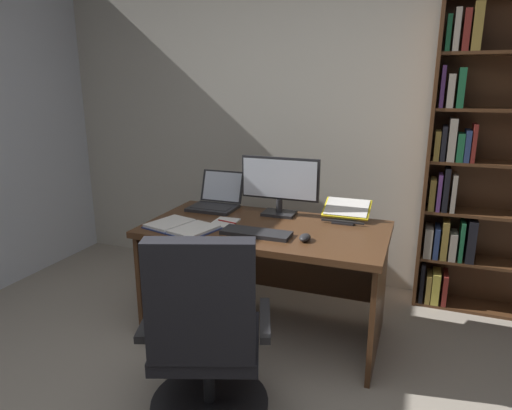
% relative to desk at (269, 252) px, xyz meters
% --- Properties ---
extents(wall_back, '(5.43, 0.12, 2.64)m').
position_rel_desk_xyz_m(wall_back, '(0.20, 0.97, 0.78)').
color(wall_back, beige).
rests_on(wall_back, ground).
extents(desk, '(1.52, 0.81, 0.74)m').
position_rel_desk_xyz_m(desk, '(0.00, 0.00, 0.00)').
color(desk, '#4C2D19').
rests_on(desk, ground).
extents(bookshelf, '(0.96, 0.26, 2.17)m').
position_rel_desk_xyz_m(bookshelf, '(1.29, 0.77, 0.52)').
color(bookshelf, '#4C2D19').
rests_on(bookshelf, ground).
extents(office_chair, '(0.70, 0.63, 0.99)m').
position_rel_desk_xyz_m(office_chair, '(0.02, -0.97, -0.12)').
color(office_chair, '#232326').
rests_on(office_chair, ground).
extents(monitor, '(0.55, 0.16, 0.40)m').
position_rel_desk_xyz_m(monitor, '(0.00, 0.20, 0.41)').
color(monitor, '#232326').
rests_on(monitor, desk).
extents(laptop, '(0.33, 0.33, 0.25)m').
position_rel_desk_xyz_m(laptop, '(-0.48, 0.21, 0.25)').
color(laptop, '#232326').
rests_on(laptop, desk).
extents(keyboard, '(0.42, 0.15, 0.02)m').
position_rel_desk_xyz_m(keyboard, '(0.00, -0.25, 0.21)').
color(keyboard, '#232326').
rests_on(keyboard, desk).
extents(computer_mouse, '(0.06, 0.10, 0.04)m').
position_rel_desk_xyz_m(computer_mouse, '(0.30, -0.25, 0.22)').
color(computer_mouse, '#232326').
rests_on(computer_mouse, desk).
extents(reading_stand_with_book, '(0.31, 0.26, 0.12)m').
position_rel_desk_xyz_m(reading_stand_with_book, '(0.45, 0.26, 0.26)').
color(reading_stand_with_book, '#232326').
rests_on(reading_stand_with_book, desk).
extents(open_binder, '(0.49, 0.39, 0.02)m').
position_rel_desk_xyz_m(open_binder, '(-0.48, -0.30, 0.21)').
color(open_binder, navy).
rests_on(open_binder, desk).
extents(notepad, '(0.15, 0.21, 0.01)m').
position_rel_desk_xyz_m(notepad, '(-0.27, -0.11, 0.21)').
color(notepad, silver).
rests_on(notepad, desk).
extents(pen, '(0.14, 0.04, 0.01)m').
position_rel_desk_xyz_m(pen, '(-0.25, -0.11, 0.22)').
color(pen, maroon).
rests_on(pen, notepad).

